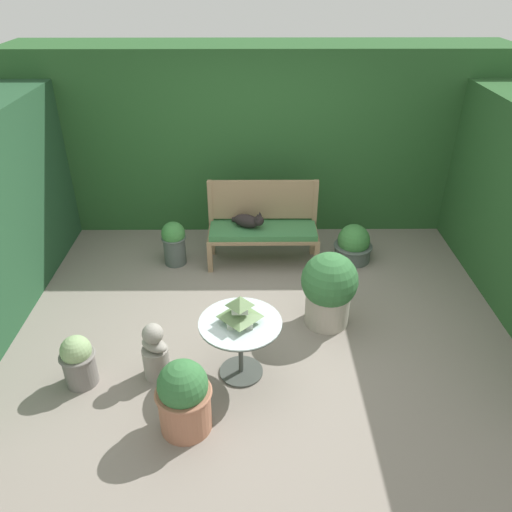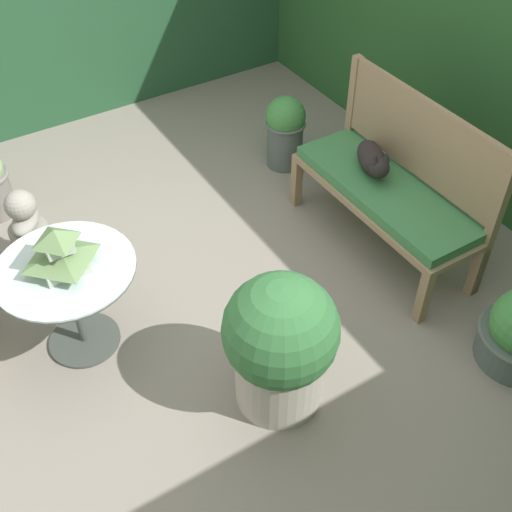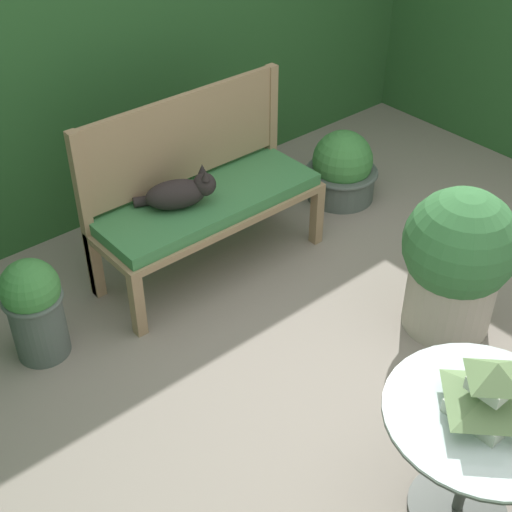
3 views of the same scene
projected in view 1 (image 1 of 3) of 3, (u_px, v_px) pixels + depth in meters
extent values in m
plane|color=gray|center=(263.00, 323.00, 5.22)|extent=(30.00, 30.00, 0.00)
cube|color=#285628|center=(260.00, 136.00, 6.81)|extent=(6.40, 0.96, 2.37)
cube|color=#937556|center=(210.00, 258.00, 5.99)|extent=(0.06, 0.06, 0.37)
cube|color=#937556|center=(316.00, 258.00, 5.99)|extent=(0.06, 0.06, 0.37)
cube|color=#937556|center=(212.00, 241.00, 6.35)|extent=(0.06, 0.06, 0.37)
cube|color=#937556|center=(313.00, 241.00, 6.35)|extent=(0.06, 0.06, 0.37)
cube|color=#937556|center=(263.00, 234.00, 6.06)|extent=(1.34, 0.48, 0.04)
cube|color=#387542|center=(263.00, 231.00, 6.04)|extent=(1.29, 0.44, 0.07)
cube|color=#937556|center=(211.00, 218.00, 6.19)|extent=(0.06, 0.06, 1.00)
cube|color=#937556|center=(314.00, 218.00, 6.20)|extent=(0.06, 0.06, 1.00)
cube|color=#937556|center=(263.00, 200.00, 6.07)|extent=(1.29, 0.04, 0.50)
ellipsoid|color=black|center=(247.00, 221.00, 6.00)|extent=(0.37, 0.28, 0.16)
sphere|color=black|center=(259.00, 221.00, 5.93)|extent=(0.13, 0.13, 0.13)
cone|color=black|center=(260.00, 214.00, 5.92)|extent=(0.05, 0.05, 0.06)
cone|color=black|center=(258.00, 216.00, 5.87)|extent=(0.05, 0.05, 0.06)
cylinder|color=black|center=(239.00, 221.00, 6.13)|extent=(0.19, 0.12, 0.06)
cylinder|color=#424742|center=(241.00, 371.00, 4.60)|extent=(0.40, 0.40, 0.02)
cylinder|color=#424742|center=(241.00, 348.00, 4.45)|extent=(0.04, 0.04, 0.58)
cylinder|color=silver|center=(240.00, 322.00, 4.30)|extent=(0.73, 0.73, 0.01)
torus|color=#424742|center=(240.00, 324.00, 4.31)|extent=(0.73, 0.73, 0.02)
cube|color=#B2BCA8|center=(240.00, 319.00, 4.28)|extent=(0.22, 0.22, 0.06)
pyramid|color=#668451|center=(240.00, 313.00, 4.25)|extent=(0.30, 0.30, 0.07)
cube|color=#B2BCA8|center=(240.00, 308.00, 4.22)|extent=(0.14, 0.14, 0.05)
pyramid|color=#668451|center=(240.00, 302.00, 4.19)|extent=(0.19, 0.19, 0.07)
cylinder|color=gray|center=(157.00, 362.00, 4.50)|extent=(0.24, 0.24, 0.30)
ellipsoid|color=gray|center=(154.00, 345.00, 4.40)|extent=(0.30, 0.27, 0.10)
sphere|color=gray|center=(153.00, 334.00, 4.33)|extent=(0.19, 0.19, 0.19)
cylinder|color=#4C5651|center=(352.00, 252.00, 6.27)|extent=(0.45, 0.45, 0.21)
torus|color=#4C5651|center=(353.00, 246.00, 6.22)|extent=(0.48, 0.48, 0.03)
sphere|color=#3D7F3D|center=(354.00, 240.00, 6.18)|extent=(0.40, 0.40, 0.40)
cylinder|color=#9E664C|center=(185.00, 409.00, 3.98)|extent=(0.42, 0.42, 0.39)
torus|color=#9E664C|center=(183.00, 392.00, 3.88)|extent=(0.46, 0.46, 0.03)
sphere|color=#336B38|center=(183.00, 385.00, 3.84)|extent=(0.40, 0.40, 0.40)
cylinder|color=#ADA393|center=(327.00, 305.00, 5.14)|extent=(0.45, 0.45, 0.42)
torus|color=#ADA393|center=(329.00, 290.00, 5.04)|extent=(0.49, 0.49, 0.03)
sphere|color=#336B38|center=(330.00, 280.00, 4.98)|extent=(0.57, 0.57, 0.57)
cylinder|color=#4C5651|center=(175.00, 250.00, 6.16)|extent=(0.27, 0.27, 0.37)
torus|color=#4C5651|center=(174.00, 238.00, 6.07)|extent=(0.30, 0.30, 0.03)
sphere|color=#3D7F3D|center=(173.00, 233.00, 6.04)|extent=(0.29, 0.29, 0.29)
cylinder|color=slate|center=(80.00, 368.00, 4.42)|extent=(0.28, 0.28, 0.32)
torus|color=slate|center=(77.00, 355.00, 4.34)|extent=(0.32, 0.32, 0.03)
sphere|color=#89A870|center=(76.00, 350.00, 4.31)|extent=(0.27, 0.27, 0.27)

